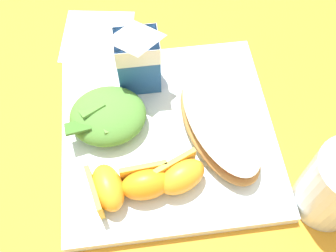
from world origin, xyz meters
name	(u,v)px	position (x,y,z in m)	size (l,w,h in m)	color
ground	(168,136)	(0.00, 0.00, 0.00)	(3.00, 3.00, 0.00)	orange
white_plate	(168,133)	(0.00, 0.00, 0.01)	(0.28, 0.28, 0.02)	silver
cheesy_pizza_bread	(219,127)	(0.06, -0.01, 0.03)	(0.12, 0.18, 0.04)	#B77F42
green_salad_pile	(108,116)	(-0.08, 0.02, 0.04)	(0.10, 0.09, 0.04)	#4C8433
milk_carton	(137,54)	(-0.03, 0.08, 0.08)	(0.06, 0.04, 0.11)	#23569E
orange_wedge_front	(106,188)	(-0.08, -0.08, 0.04)	(0.05, 0.07, 0.04)	orange
orange_wedge_middle	(146,183)	(-0.04, -0.08, 0.04)	(0.06, 0.04, 0.04)	orange
orange_wedge_rear	(181,176)	(0.01, -0.08, 0.04)	(0.07, 0.06, 0.04)	orange
paper_napkin	(98,36)	(-0.09, 0.19, 0.00)	(0.11, 0.11, 0.00)	white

